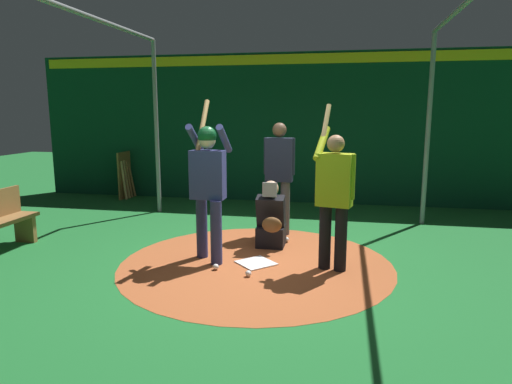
{
  "coord_description": "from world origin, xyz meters",
  "views": [
    {
      "loc": [
        5.47,
        1.08,
        1.96
      ],
      "look_at": [
        0.0,
        0.0,
        0.95
      ],
      "focal_mm": 31.5,
      "sensor_mm": 36.0,
      "label": 1
    }
  ],
  "objects_px": {
    "visitor": "(334,193)",
    "baseball_1": "(248,273)",
    "batter": "(208,180)",
    "catcher": "(271,221)",
    "home_plate": "(256,263)",
    "baseball_2": "(287,240)",
    "bat_rack": "(128,176)",
    "baseball_0": "(216,267)",
    "umpire": "(279,172)"
  },
  "relations": [
    {
      "from": "bat_rack",
      "to": "baseball_0",
      "type": "bearing_deg",
      "value": 37.79
    },
    {
      "from": "catcher",
      "to": "bat_rack",
      "type": "bearing_deg",
      "value": -129.65
    },
    {
      "from": "bat_rack",
      "to": "baseball_2",
      "type": "bearing_deg",
      "value": 54.12
    },
    {
      "from": "umpire",
      "to": "baseball_0",
      "type": "bearing_deg",
      "value": -16.37
    },
    {
      "from": "home_plate",
      "to": "visitor",
      "type": "distance_m",
      "value": 1.37
    },
    {
      "from": "visitor",
      "to": "baseball_0",
      "type": "xyz_separation_m",
      "value": [
        0.31,
        -1.42,
        -0.93
      ]
    },
    {
      "from": "umpire",
      "to": "visitor",
      "type": "relative_size",
      "value": 0.87
    },
    {
      "from": "bat_rack",
      "to": "baseball_0",
      "type": "height_order",
      "value": "bat_rack"
    },
    {
      "from": "home_plate",
      "to": "visitor",
      "type": "bearing_deg",
      "value": 89.14
    },
    {
      "from": "batter",
      "to": "umpire",
      "type": "bearing_deg",
      "value": 153.6
    },
    {
      "from": "baseball_1",
      "to": "baseball_2",
      "type": "relative_size",
      "value": 1.0
    },
    {
      "from": "baseball_1",
      "to": "baseball_2",
      "type": "bearing_deg",
      "value": 169.95
    },
    {
      "from": "home_plate",
      "to": "bat_rack",
      "type": "distance_m",
      "value": 5.49
    },
    {
      "from": "umpire",
      "to": "baseball_0",
      "type": "xyz_separation_m",
      "value": [
        1.8,
        -0.53,
        -0.96
      ]
    },
    {
      "from": "catcher",
      "to": "baseball_0",
      "type": "relative_size",
      "value": 13.25
    },
    {
      "from": "home_plate",
      "to": "bat_rack",
      "type": "bearing_deg",
      "value": -136.39
    },
    {
      "from": "batter",
      "to": "catcher",
      "type": "relative_size",
      "value": 2.15
    },
    {
      "from": "bat_rack",
      "to": "baseball_2",
      "type": "height_order",
      "value": "bat_rack"
    },
    {
      "from": "batter",
      "to": "baseball_0",
      "type": "xyz_separation_m",
      "value": [
        0.35,
        0.19,
        -1.04
      ]
    },
    {
      "from": "umpire",
      "to": "bat_rack",
      "type": "height_order",
      "value": "umpire"
    },
    {
      "from": "batter",
      "to": "baseball_1",
      "type": "distance_m",
      "value": 1.32
    },
    {
      "from": "catcher",
      "to": "baseball_0",
      "type": "bearing_deg",
      "value": -25.22
    },
    {
      "from": "visitor",
      "to": "baseball_0",
      "type": "relative_size",
      "value": 27.69
    },
    {
      "from": "umpire",
      "to": "baseball_1",
      "type": "relative_size",
      "value": 24.06
    },
    {
      "from": "umpire",
      "to": "catcher",
      "type": "bearing_deg",
      "value": -0.9
    },
    {
      "from": "baseball_1",
      "to": "visitor",
      "type": "bearing_deg",
      "value": 115.56
    },
    {
      "from": "visitor",
      "to": "baseball_0",
      "type": "height_order",
      "value": "visitor"
    },
    {
      "from": "visitor",
      "to": "batter",
      "type": "bearing_deg",
      "value": -78.1
    },
    {
      "from": "baseball_0",
      "to": "batter",
      "type": "bearing_deg",
      "value": -151.61
    },
    {
      "from": "visitor",
      "to": "bat_rack",
      "type": "relative_size",
      "value": 1.95
    },
    {
      "from": "catcher",
      "to": "bat_rack",
      "type": "xyz_separation_m",
      "value": [
        -3.18,
        -3.84,
        0.1
      ]
    },
    {
      "from": "catcher",
      "to": "baseball_0",
      "type": "distance_m",
      "value": 1.26
    },
    {
      "from": "batter",
      "to": "catcher",
      "type": "bearing_deg",
      "value": 136.56
    },
    {
      "from": "home_plate",
      "to": "baseball_1",
      "type": "height_order",
      "value": "baseball_1"
    },
    {
      "from": "bat_rack",
      "to": "baseball_1",
      "type": "relative_size",
      "value": 14.2
    },
    {
      "from": "visitor",
      "to": "bat_rack",
      "type": "height_order",
      "value": "visitor"
    },
    {
      "from": "visitor",
      "to": "baseball_1",
      "type": "bearing_deg",
      "value": -51.14
    },
    {
      "from": "batter",
      "to": "baseball_2",
      "type": "distance_m",
      "value": 1.71
    },
    {
      "from": "batter",
      "to": "visitor",
      "type": "bearing_deg",
      "value": 88.59
    },
    {
      "from": "baseball_2",
      "to": "visitor",
      "type": "bearing_deg",
      "value": 33.82
    },
    {
      "from": "catcher",
      "to": "umpire",
      "type": "relative_size",
      "value": 0.55
    },
    {
      "from": "visitor",
      "to": "catcher",
      "type": "bearing_deg",
      "value": -117.83
    },
    {
      "from": "umpire",
      "to": "visitor",
      "type": "xyz_separation_m",
      "value": [
        1.49,
        0.89,
        -0.03
      ]
    },
    {
      "from": "batter",
      "to": "baseball_2",
      "type": "height_order",
      "value": "batter"
    },
    {
      "from": "batter",
      "to": "baseball_1",
      "type": "relative_size",
      "value": 28.55
    },
    {
      "from": "home_plate",
      "to": "bat_rack",
      "type": "relative_size",
      "value": 0.4
    },
    {
      "from": "umpire",
      "to": "bat_rack",
      "type": "xyz_separation_m",
      "value": [
        -2.48,
        -3.85,
        -0.51
      ]
    },
    {
      "from": "home_plate",
      "to": "visitor",
      "type": "xyz_separation_m",
      "value": [
        0.01,
        0.97,
        0.96
      ]
    },
    {
      "from": "batter",
      "to": "baseball_2",
      "type": "xyz_separation_m",
      "value": [
        -1.01,
        0.91,
        -1.04
      ]
    },
    {
      "from": "batter",
      "to": "bat_rack",
      "type": "bearing_deg",
      "value": -141.47
    }
  ]
}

